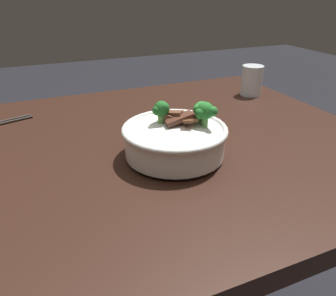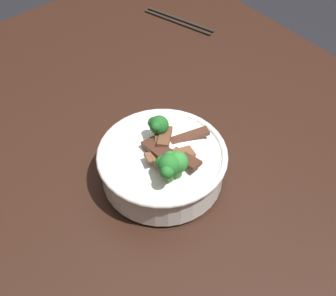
% 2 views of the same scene
% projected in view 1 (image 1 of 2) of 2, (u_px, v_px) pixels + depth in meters
% --- Properties ---
extents(dining_table, '(1.26, 0.94, 0.81)m').
position_uv_depth(dining_table, '(136.00, 190.00, 0.88)').
color(dining_table, black).
rests_on(dining_table, ground).
extents(rice_bowl, '(0.24, 0.24, 0.13)m').
position_uv_depth(rice_bowl, '(175.00, 136.00, 0.74)').
color(rice_bowl, white).
rests_on(rice_bowl, dining_table).
extents(drinking_glass, '(0.07, 0.07, 0.10)m').
position_uv_depth(drinking_glass, '(251.00, 82.00, 1.16)').
color(drinking_glass, white).
rests_on(drinking_glass, dining_table).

